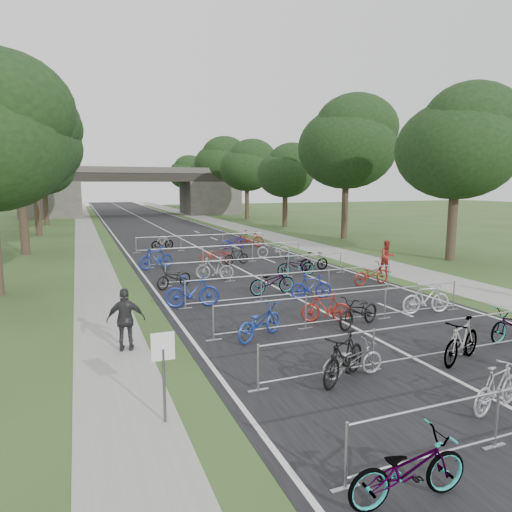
{
  "coord_description": "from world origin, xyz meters",
  "views": [
    {
      "loc": [
        -8.17,
        -5.39,
        4.61
      ],
      "look_at": [
        -0.05,
        15.35,
        1.1
      ],
      "focal_mm": 32.0,
      "sensor_mm": 36.0,
      "label": 1
    }
  ],
  "objects_px": {
    "bike_1": "(497,388)",
    "pedestrian_c": "(126,320)",
    "pedestrian_b": "(387,257)",
    "park_sign": "(163,361)",
    "overpass_bridge": "(135,192)",
    "bike_0": "(408,469)"
  },
  "relations": [
    {
      "from": "bike_1",
      "to": "pedestrian_c",
      "type": "xyz_separation_m",
      "value": [
        -6.68,
        6.33,
        0.39
      ]
    },
    {
      "from": "bike_1",
      "to": "pedestrian_b",
      "type": "bearing_deg",
      "value": -41.87
    },
    {
      "from": "park_sign",
      "to": "pedestrian_c",
      "type": "xyz_separation_m",
      "value": [
        -0.29,
        4.3,
        -0.38
      ]
    },
    {
      "from": "bike_1",
      "to": "pedestrian_c",
      "type": "height_order",
      "value": "pedestrian_c"
    },
    {
      "from": "overpass_bridge",
      "to": "bike_1",
      "type": "relative_size",
      "value": 18.52
    },
    {
      "from": "park_sign",
      "to": "overpass_bridge",
      "type": "bearing_deg",
      "value": 83.74
    },
    {
      "from": "pedestrian_c",
      "to": "bike_1",
      "type": "bearing_deg",
      "value": 146.37
    },
    {
      "from": "bike_0",
      "to": "pedestrian_c",
      "type": "xyz_separation_m",
      "value": [
        -3.17,
        7.86,
        0.37
      ]
    },
    {
      "from": "bike_0",
      "to": "pedestrian_c",
      "type": "relative_size",
      "value": 1.12
    },
    {
      "from": "overpass_bridge",
      "to": "pedestrian_c",
      "type": "height_order",
      "value": "overpass_bridge"
    },
    {
      "from": "park_sign",
      "to": "pedestrian_c",
      "type": "distance_m",
      "value": 4.32
    },
    {
      "from": "overpass_bridge",
      "to": "park_sign",
      "type": "xyz_separation_m",
      "value": [
        -6.8,
        -62.0,
        -2.27
      ]
    },
    {
      "from": "bike_0",
      "to": "pedestrian_b",
      "type": "xyz_separation_m",
      "value": [
        10.71,
        14.59,
        0.34
      ]
    },
    {
      "from": "bike_0",
      "to": "bike_1",
      "type": "height_order",
      "value": "bike_0"
    },
    {
      "from": "pedestrian_c",
      "to": "overpass_bridge",
      "type": "bearing_deg",
      "value": -87.16
    },
    {
      "from": "bike_1",
      "to": "pedestrian_b",
      "type": "xyz_separation_m",
      "value": [
        7.21,
        13.06,
        0.36
      ]
    },
    {
      "from": "overpass_bridge",
      "to": "bike_1",
      "type": "bearing_deg",
      "value": -90.36
    },
    {
      "from": "pedestrian_b",
      "to": "bike_0",
      "type": "bearing_deg",
      "value": -120.35
    },
    {
      "from": "pedestrian_c",
      "to": "park_sign",
      "type": "bearing_deg",
      "value": 103.67
    },
    {
      "from": "overpass_bridge",
      "to": "pedestrian_c",
      "type": "relative_size",
      "value": 17.45
    },
    {
      "from": "park_sign",
      "to": "pedestrian_c",
      "type": "height_order",
      "value": "park_sign"
    },
    {
      "from": "pedestrian_b",
      "to": "pedestrian_c",
      "type": "relative_size",
      "value": 0.97
    }
  ]
}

